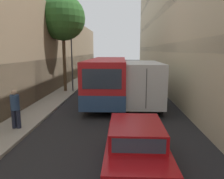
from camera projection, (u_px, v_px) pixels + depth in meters
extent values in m
plane|color=#232326|center=(115.00, 99.00, 16.94)|extent=(150.00, 150.00, 0.00)
cube|color=#9E998E|center=(57.00, 98.00, 17.13)|extent=(1.89, 60.00, 0.14)
cube|color=#847056|center=(27.00, 50.00, 16.58)|extent=(2.40, 60.00, 7.58)
cube|color=black|center=(37.00, 79.00, 16.95)|extent=(1.08, 60.00, 3.03)
cube|color=#333D47|center=(180.00, 47.00, 16.03)|extent=(1.08, 60.00, 0.70)
cube|color=#9E0F14|center=(136.00, 151.00, 6.95)|extent=(1.87, 4.04, 0.65)
cube|color=#9E0F14|center=(136.00, 131.00, 6.94)|extent=(1.65, 2.22, 0.55)
cube|color=#2D3847|center=(139.00, 146.00, 5.85)|extent=(1.46, 0.03, 0.41)
cylinder|color=black|center=(111.00, 142.00, 8.23)|extent=(0.16, 0.60, 0.60)
cylinder|color=black|center=(157.00, 143.00, 8.15)|extent=(0.16, 0.60, 0.60)
cube|color=red|center=(108.00, 77.00, 16.31)|extent=(2.55, 9.67, 2.68)
cube|color=#2D4C7A|center=(108.00, 89.00, 16.47)|extent=(2.58, 9.69, 0.90)
cube|color=#2D3847|center=(108.00, 72.00, 16.24)|extent=(2.59, 8.90, 0.86)
cube|color=#2D3847|center=(102.00, 79.00, 11.47)|extent=(2.09, 0.04, 1.07)
cylinder|color=black|center=(98.00, 87.00, 19.53)|extent=(0.24, 1.00, 1.00)
cylinder|color=black|center=(123.00, 87.00, 19.43)|extent=(0.24, 1.00, 1.00)
cylinder|color=black|center=(87.00, 103.00, 13.64)|extent=(0.24, 1.00, 1.00)
cylinder|color=black|center=(123.00, 103.00, 13.54)|extent=(0.24, 1.00, 1.00)
cube|color=silver|center=(138.00, 78.00, 18.11)|extent=(2.21, 2.10, 2.16)
cube|color=silver|center=(142.00, 82.00, 14.38)|extent=(2.30, 5.41, 2.55)
cube|color=#4C4C4C|center=(146.00, 89.00, 11.71)|extent=(0.05, 0.02, 2.17)
cylinder|color=black|center=(125.00, 90.00, 18.34)|extent=(0.22, 0.96, 0.96)
cylinder|color=black|center=(150.00, 90.00, 18.24)|extent=(0.22, 0.96, 0.96)
cylinder|color=black|center=(126.00, 105.00, 13.17)|extent=(0.22, 0.96, 0.96)
cylinder|color=black|center=(161.00, 105.00, 13.08)|extent=(0.22, 0.96, 0.96)
cylinder|color=#23283D|center=(14.00, 119.00, 10.15)|extent=(0.20, 0.20, 0.88)
cylinder|color=#23283D|center=(19.00, 119.00, 10.14)|extent=(0.20, 0.20, 0.88)
cylinder|color=navy|center=(15.00, 102.00, 10.01)|extent=(0.40, 0.40, 0.70)
sphere|color=tan|center=(14.00, 92.00, 9.92)|extent=(0.24, 0.24, 0.24)
cylinder|color=#38383D|center=(72.00, 49.00, 19.03)|extent=(0.12, 0.12, 7.40)
cube|color=#38383D|center=(70.00, 3.00, 18.36)|extent=(0.36, 0.80, 0.24)
cylinder|color=#4C3823|center=(64.00, 63.00, 19.35)|extent=(0.28, 0.28, 5.00)
sphere|color=#285623|center=(63.00, 18.00, 18.67)|extent=(3.85, 3.85, 3.85)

